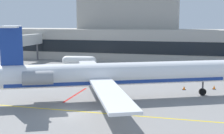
% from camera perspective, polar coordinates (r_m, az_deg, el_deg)
% --- Properties ---
extents(ground, '(120.00, 120.00, 0.11)m').
position_cam_1_polar(ground, '(32.52, -7.53, -8.54)').
color(ground, gray).
extents(terminal_building, '(64.05, 12.05, 20.63)m').
position_cam_1_polar(terminal_building, '(76.58, 3.25, 6.78)').
color(terminal_building, '#ADA89E').
rests_on(terminal_building, ground).
extents(jet_bridge_west, '(2.40, 16.68, 6.41)m').
position_cam_1_polar(jet_bridge_west, '(70.03, -16.67, 4.59)').
color(jet_bridge_west, silver).
rests_on(jet_bridge_west, ground).
extents(regional_jet, '(32.29, 27.63, 8.92)m').
position_cam_1_polar(regional_jet, '(36.93, 0.23, -1.36)').
color(regional_jet, white).
rests_on(regional_jet, ground).
extents(baggage_tug, '(3.24, 2.70, 1.77)m').
position_cam_1_polar(baggage_tug, '(49.71, -3.57, -1.45)').
color(baggage_tug, silver).
rests_on(baggage_tug, ground).
extents(pushback_tractor, '(3.94, 2.08, 2.37)m').
position_cam_1_polar(pushback_tractor, '(53.09, 12.43, -0.74)').
color(pushback_tractor, '#19389E').
rests_on(pushback_tractor, ground).
extents(fuel_tank, '(7.13, 2.70, 2.27)m').
position_cam_1_polar(fuel_tank, '(63.64, -6.11, 1.16)').
color(fuel_tank, white).
rests_on(fuel_tank, ground).
extents(safety_cone_alpha, '(0.47, 0.47, 0.55)m').
position_cam_1_polar(safety_cone_alpha, '(45.29, 18.39, -3.62)').
color(safety_cone_alpha, orange).
rests_on(safety_cone_alpha, ground).
extents(safety_cone_bravo, '(0.47, 0.47, 0.55)m').
position_cam_1_polar(safety_cone_bravo, '(43.80, 13.20, -3.81)').
color(safety_cone_bravo, orange).
rests_on(safety_cone_bravo, ground).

